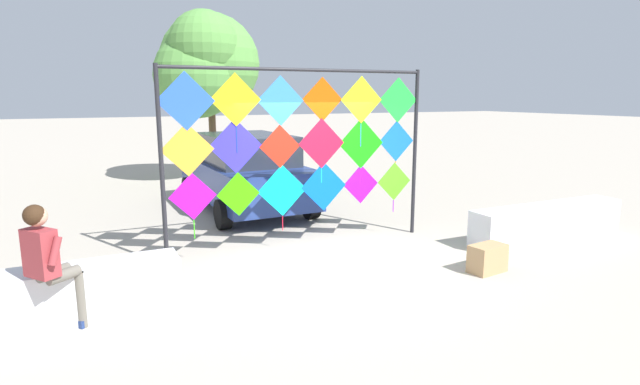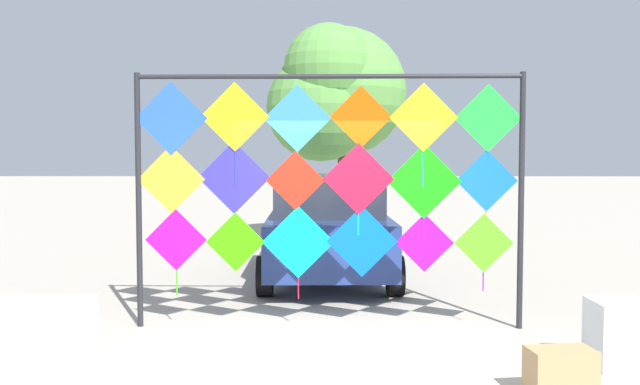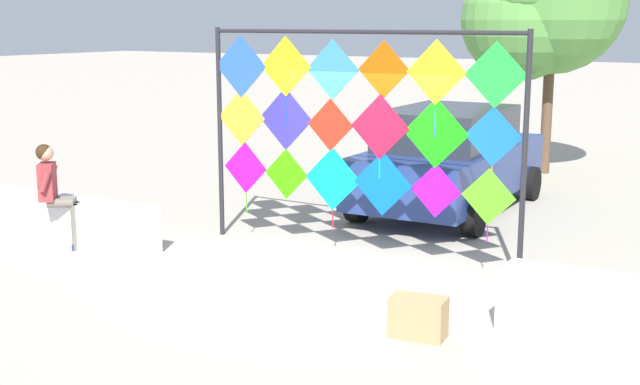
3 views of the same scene
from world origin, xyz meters
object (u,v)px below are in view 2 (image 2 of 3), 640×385
at_px(kite_display_rack, 326,172).
at_px(parked_car, 328,226).
at_px(cardboard_box_large, 560,373).
at_px(tree_broadleaf, 334,91).

distance_m(kite_display_rack, parked_car, 3.46).
bearing_deg(cardboard_box_large, tree_broadleaf, 100.53).
height_order(parked_car, cardboard_box_large, parked_car).
bearing_deg(kite_display_rack, cardboard_box_large, -49.36).
distance_m(parked_car, cardboard_box_large, 6.05).
bearing_deg(parked_car, cardboard_box_large, -70.57).
bearing_deg(tree_broadleaf, cardboard_box_large, -79.47).
distance_m(cardboard_box_large, tree_broadleaf, 10.65).
bearing_deg(cardboard_box_large, parked_car, 109.43).
bearing_deg(tree_broadleaf, kite_display_rack, -91.32).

